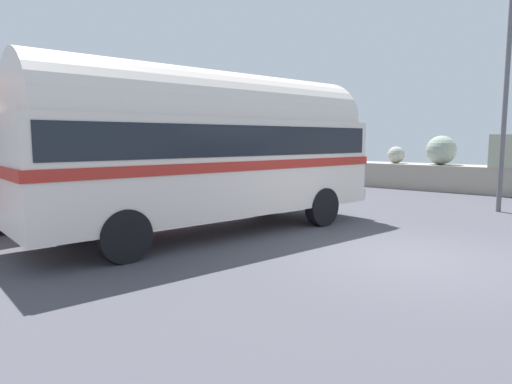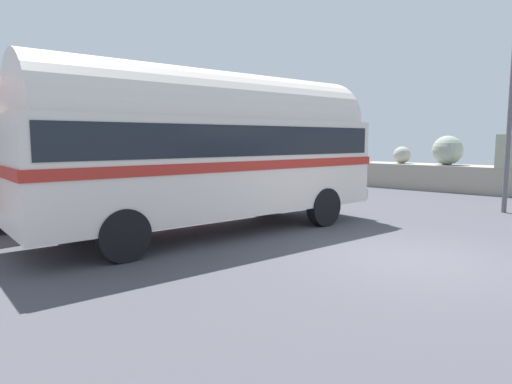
% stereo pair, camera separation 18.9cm
% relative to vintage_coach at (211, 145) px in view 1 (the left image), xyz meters
% --- Properties ---
extents(ground, '(32.00, 26.00, 0.02)m').
position_rel_vintage_coach_xyz_m(ground, '(4.37, 0.77, -2.04)').
color(ground, '#47464E').
extents(vintage_coach, '(3.96, 8.88, 3.70)m').
position_rel_vintage_coach_xyz_m(vintage_coach, '(0.00, 0.00, 0.00)').
color(vintage_coach, black).
rests_on(vintage_coach, ground).
extents(second_coach, '(2.66, 8.65, 3.70)m').
position_rel_vintage_coach_xyz_m(second_coach, '(-4.49, -0.36, 0.00)').
color(second_coach, black).
rests_on(second_coach, ground).
extents(lamp_post, '(0.82, 0.93, 6.85)m').
position_rel_vintage_coach_xyz_m(lamp_post, '(4.49, 7.70, 1.79)').
color(lamp_post, '#5B5B60').
rests_on(lamp_post, ground).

